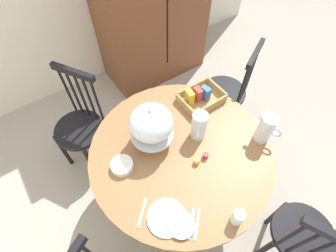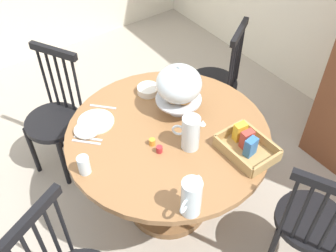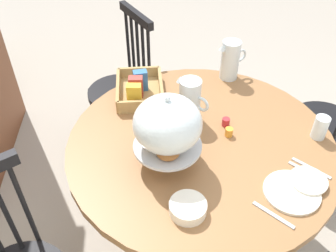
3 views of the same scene
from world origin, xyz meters
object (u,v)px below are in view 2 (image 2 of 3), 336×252
at_px(windsor_chair_by_cabinet, 215,84).
at_px(cereal_basket, 246,145).
at_px(pastry_stand_with_dome, 179,86).
at_px(milk_pitcher, 191,199).
at_px(china_plate_small, 87,130).
at_px(orange_juice_pitcher, 190,134).
at_px(windsor_chair_near_window, 310,224).
at_px(drinking_glass, 84,165).
at_px(windsor_chair_facing_door, 56,120).
at_px(dining_table, 168,156).
at_px(china_plate_large, 96,122).
at_px(cereal_bowl, 148,90).

distance_m(windsor_chair_by_cabinet, cereal_basket, 1.02).
relative_size(pastry_stand_with_dome, milk_pitcher, 1.59).
bearing_deg(milk_pitcher, china_plate_small, -168.73).
xyz_separation_m(orange_juice_pitcher, china_plate_small, (-0.44, -0.42, -0.08)).
relative_size(windsor_chair_near_window, china_plate_small, 6.50).
relative_size(china_plate_small, drinking_glass, 1.36).
distance_m(milk_pitcher, drinking_glass, 0.60).
bearing_deg(cereal_basket, windsor_chair_facing_door, -149.90).
height_order(windsor_chair_near_window, windsor_chair_by_cabinet, same).
bearing_deg(windsor_chair_by_cabinet, windsor_chair_near_window, -17.48).
height_order(milk_pitcher, china_plate_small, milk_pitcher).
bearing_deg(milk_pitcher, drinking_glass, -149.67).
distance_m(dining_table, cereal_basket, 0.52).
relative_size(china_plate_large, china_plate_small, 1.47).
xyz_separation_m(pastry_stand_with_dome, cereal_basket, (0.48, 0.11, -0.16)).
bearing_deg(china_plate_large, cereal_bowl, 97.19).
xyz_separation_m(windsor_chair_by_cabinet, cereal_basket, (0.82, -0.51, 0.33)).
height_order(china_plate_large, china_plate_small, china_plate_small).
bearing_deg(drinking_glass, china_plate_small, 151.04).
distance_m(milk_pitcher, cereal_basket, 0.52).
distance_m(milk_pitcher, china_plate_small, 0.80).
distance_m(dining_table, windsor_chair_near_window, 0.91).
bearing_deg(cereal_basket, china_plate_small, -134.91).
height_order(china_plate_small, cereal_bowl, cereal_bowl).
bearing_deg(dining_table, windsor_chair_by_cabinet, 119.84).
xyz_separation_m(dining_table, windsor_chair_facing_door, (-0.80, -0.41, -0.08)).
height_order(china_plate_small, drinking_glass, drinking_glass).
bearing_deg(china_plate_small, windsor_chair_by_cabinet, 98.26).
bearing_deg(china_plate_large, windsor_chair_facing_door, -167.32).
relative_size(windsor_chair_near_window, cereal_basket, 3.09).
distance_m(milk_pitcher, china_plate_large, 0.83).
xyz_separation_m(dining_table, windsor_chair_near_window, (0.82, 0.38, -0.08)).
relative_size(dining_table, cereal_bowl, 8.60).
xyz_separation_m(pastry_stand_with_dome, drinking_glass, (0.10, -0.69, -0.14)).
relative_size(windsor_chair_by_cabinet, china_plate_large, 4.43).
xyz_separation_m(china_plate_large, cereal_bowl, (-0.05, 0.41, 0.02)).
relative_size(windsor_chair_near_window, pastry_stand_with_dome, 2.83).
bearing_deg(windsor_chair_near_window, cereal_bowl, -166.99).
xyz_separation_m(windsor_chair_by_cabinet, orange_juice_pitcher, (0.61, -0.75, 0.38)).
bearing_deg(drinking_glass, windsor_chair_by_cabinet, 108.29).
bearing_deg(windsor_chair_facing_door, china_plate_large, 12.68).
bearing_deg(dining_table, cereal_basket, 36.00).
xyz_separation_m(pastry_stand_with_dome, milk_pitcher, (0.62, -0.39, -0.10)).
relative_size(windsor_chair_by_cabinet, orange_juice_pitcher, 4.54).
distance_m(dining_table, orange_juice_pitcher, 0.35).
distance_m(dining_table, pastry_stand_with_dome, 0.46).
bearing_deg(cereal_basket, pastry_stand_with_dome, -167.66).
bearing_deg(cereal_basket, windsor_chair_by_cabinet, 147.84).
bearing_deg(pastry_stand_with_dome, drinking_glass, -81.79).
xyz_separation_m(windsor_chair_near_window, china_plate_small, (-1.10, -0.77, 0.30)).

